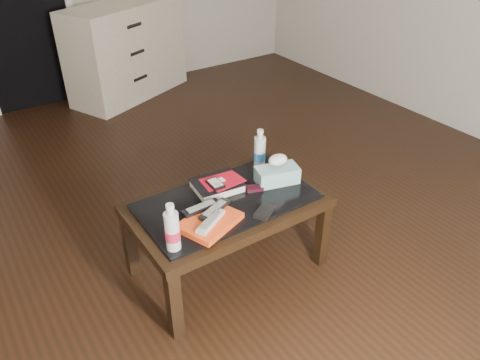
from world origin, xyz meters
The scene contains 15 objects.
ground centered at (0.00, 0.00, 0.00)m, with size 5.00×5.00×0.00m, color black.
coffee_table centered at (-0.13, -0.50, 0.40)m, with size 1.00×0.60×0.46m.
dresser centered at (0.43, 2.23, 0.45)m, with size 1.30×0.94×0.90m.
magazines centered at (-0.31, -0.63, 0.48)m, with size 0.28×0.21×0.03m, color #E94515.
remote_silver centered at (-0.32, -0.65, 0.50)m, with size 0.20×0.05×0.02m, color silver.
remote_black_front centered at (-0.26, -0.58, 0.50)m, with size 0.20×0.05×0.02m, color black.
remote_black_back centered at (-0.30, -0.53, 0.50)m, with size 0.20×0.05×0.02m, color black.
textbook centered at (-0.12, -0.38, 0.48)m, with size 0.25×0.20×0.05m, color black.
dvd_mailers centered at (-0.11, -0.39, 0.51)m, with size 0.19×0.14×0.01m, color #AD0B1D.
ipod centered at (-0.15, -0.41, 0.52)m, with size 0.06×0.10×0.02m, color black.
flip_phone centered at (0.04, -0.50, 0.47)m, with size 0.09×0.05×0.02m, color black.
wallet centered at (-0.04, -0.70, 0.47)m, with size 0.12×0.07×0.02m, color black.
water_bottle_left centered at (-0.53, -0.68, 0.58)m, with size 0.07×0.07×0.24m, color silver.
water_bottle_right centered at (0.20, -0.32, 0.58)m, with size 0.07×0.07×0.24m, color silver.
tissue_box centered at (0.19, -0.51, 0.51)m, with size 0.23×0.12×0.09m, color teal.
Camera 1 is at (-1.19, -2.18, 1.85)m, focal length 35.00 mm.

